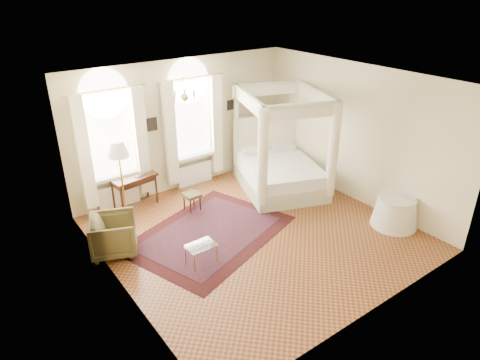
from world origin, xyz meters
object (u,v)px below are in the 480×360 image
object	(u,v)px
nightstand	(271,155)
writing_desk	(134,180)
coffee_table	(201,247)
floor_lamp	(118,153)
side_table	(395,212)
armchair	(114,235)
canopy_bed	(280,168)
stool	(192,196)

from	to	relation	value
nightstand	writing_desk	size ratio (longest dim) A/B	0.56
writing_desk	coffee_table	xyz separation A→B (m)	(0.07, -2.90, -0.32)
floor_lamp	side_table	xyz separation A→B (m)	(4.66, -3.93, -1.22)
armchair	canopy_bed	bearing A→B (deg)	-65.06
nightstand	floor_lamp	bearing A→B (deg)	-176.16
armchair	floor_lamp	xyz separation A→B (m)	(0.74, 1.26, 1.16)
armchair	nightstand	bearing A→B (deg)	-51.62
writing_desk	armchair	xyz separation A→B (m)	(-1.14, -1.57, -0.28)
canopy_bed	floor_lamp	size ratio (longest dim) A/B	1.56
nightstand	coffee_table	size ratio (longest dim) A/B	1.07
stool	nightstand	bearing A→B (deg)	16.51
floor_lamp	stool	bearing A→B (deg)	-25.12
canopy_bed	coffee_table	bearing A→B (deg)	-155.17
canopy_bed	armchair	size ratio (longest dim) A/B	3.26
canopy_bed	floor_lamp	world-z (taller)	canopy_bed
floor_lamp	coffee_table	bearing A→B (deg)	-79.94
side_table	armchair	bearing A→B (deg)	153.70
writing_desk	stool	world-z (taller)	writing_desk
coffee_table	floor_lamp	distance (m)	2.89
canopy_bed	stool	bearing A→B (deg)	170.98
stool	coffee_table	size ratio (longest dim) A/B	0.71
floor_lamp	writing_desk	bearing A→B (deg)	38.63
canopy_bed	stool	distance (m)	2.46
nightstand	floor_lamp	xyz separation A→B (m)	(-4.66, -0.31, 1.25)
stool	floor_lamp	distance (m)	1.96
side_table	writing_desk	bearing A→B (deg)	135.17
writing_desk	coffee_table	distance (m)	2.92
nightstand	armchair	bearing A→B (deg)	-163.77
canopy_bed	coffee_table	size ratio (longest dim) A/B	4.83
stool	floor_lamp	world-z (taller)	floor_lamp
nightstand	stool	size ratio (longest dim) A/B	1.50
stool	side_table	world-z (taller)	side_table
side_table	nightstand	bearing A→B (deg)	90.00
nightstand	floor_lamp	distance (m)	4.83
nightstand	coffee_table	world-z (taller)	nightstand
writing_desk	floor_lamp	distance (m)	1.02
coffee_table	side_table	xyz separation A→B (m)	(4.20, -1.34, -0.02)
nightstand	writing_desk	bearing A→B (deg)	180.00
writing_desk	side_table	bearing A→B (deg)	-44.83
armchair	coffee_table	world-z (taller)	armchair
canopy_bed	side_table	xyz separation A→B (m)	(0.84, -2.89, -0.25)
floor_lamp	side_table	distance (m)	6.21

